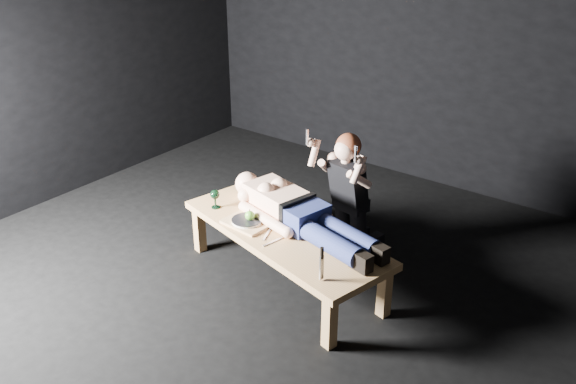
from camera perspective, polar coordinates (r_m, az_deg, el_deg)
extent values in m
plane|color=black|center=(4.90, -3.00, -7.79)|extent=(5.00, 5.00, 0.00)
plane|color=black|center=(6.30, 11.84, 14.33)|extent=(5.00, 0.00, 5.00)
cube|color=tan|center=(4.72, -0.37, -5.95)|extent=(1.88, 1.06, 0.45)
cube|color=tan|center=(4.69, -3.87, -2.90)|extent=(0.37, 0.28, 0.02)
cylinder|color=white|center=(4.68, -3.88, -2.69)|extent=(0.25, 0.25, 0.02)
sphere|color=#57A12A|center=(4.65, -3.60, -2.22)|extent=(0.08, 0.08, 0.08)
cube|color=#B2B2B7|center=(4.79, -5.00, -2.37)|extent=(0.04, 0.19, 0.01)
cube|color=#B2B2B7|center=(4.45, -1.41, -4.69)|extent=(0.06, 0.19, 0.01)
cube|color=#B2B2B7|center=(4.54, -1.98, -3.99)|extent=(0.08, 0.18, 0.01)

